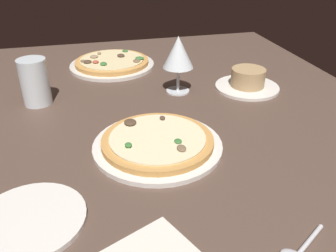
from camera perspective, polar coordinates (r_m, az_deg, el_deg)
The scene contains 7 objects.
dining_table at distance 81.50cm, azimuth 1.51°, elevation -1.78°, with size 150.00×110.00×4.00cm, color brown.
pizza_main at distance 73.39cm, azimuth -1.69°, elevation -2.68°, with size 26.65×26.65×3.35cm.
pizza_side at distance 119.37cm, azimuth -8.92°, elevation 9.88°, with size 27.23×27.23×3.32cm.
ramekin_on_saucer at distance 103.16cm, azimuth 12.59°, elevation 7.02°, with size 17.82×17.82×5.78cm.
wine_glass_far at distance 95.77cm, azimuth 1.65°, elevation 11.50°, with size 8.22×8.22×15.52cm.
water_glass at distance 96.60cm, azimuth -20.42°, elevation 6.19°, with size 7.07×7.07×11.81cm.
side_plate at distance 60.67cm, azimuth -21.20°, elevation -13.80°, with size 17.32×17.32×0.90cm, color silver.
Camera 1 is at (67.34, -18.95, 43.81)cm, focal length 38.20 mm.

